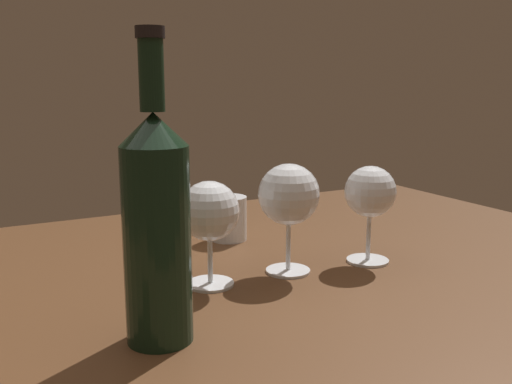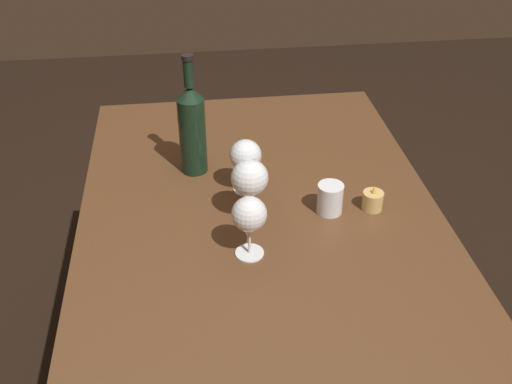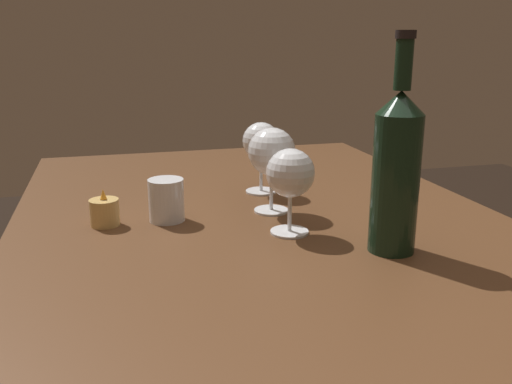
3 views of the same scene
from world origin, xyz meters
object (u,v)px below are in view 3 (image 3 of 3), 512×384
object	(u,v)px
wine_bottle	(396,169)
water_tumbler	(166,202)
wine_glass_left	(272,153)
wine_glass_right	(290,175)
votive_candle	(105,213)
wine_glass_centre	(261,143)

from	to	relation	value
wine_bottle	water_tumbler	distance (m)	0.41
wine_glass_left	wine_bottle	size ratio (longest dim) A/B	0.49
wine_glass_right	votive_candle	size ratio (longest dim) A/B	2.20
water_tumbler	votive_candle	distance (m)	0.11
wine_bottle	votive_candle	bearing A→B (deg)	61.17
water_tumbler	wine_bottle	bearing A→B (deg)	-126.17
wine_bottle	water_tumbler	xyz separation A→B (m)	(0.24, 0.33, -0.10)
wine_glass_centre	votive_candle	distance (m)	0.36
wine_glass_centre	wine_bottle	world-z (taller)	wine_bottle
wine_glass_left	wine_glass_centre	xyz separation A→B (m)	(0.14, -0.02, -0.01)
wine_glass_left	wine_glass_centre	size ratio (longest dim) A/B	1.07
wine_bottle	wine_glass_left	bearing A→B (deg)	27.58
wine_glass_centre	votive_candle	size ratio (longest dim) A/B	2.27
wine_glass_centre	water_tumbler	size ratio (longest dim) A/B	1.95
wine_glass_right	water_tumbler	size ratio (longest dim) A/B	1.89
wine_glass_right	wine_glass_centre	world-z (taller)	wine_glass_centre
wine_glass_centre	wine_bottle	size ratio (longest dim) A/B	0.45
wine_glass_left	wine_glass_right	world-z (taller)	wine_glass_left
wine_bottle	wine_glass_right	bearing A→B (deg)	48.00
wine_glass_centre	water_tumbler	bearing A→B (deg)	122.52
water_tumbler	wine_glass_right	bearing A→B (deg)	-121.76
wine_glass_right	wine_glass_centre	size ratio (longest dim) A/B	0.97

